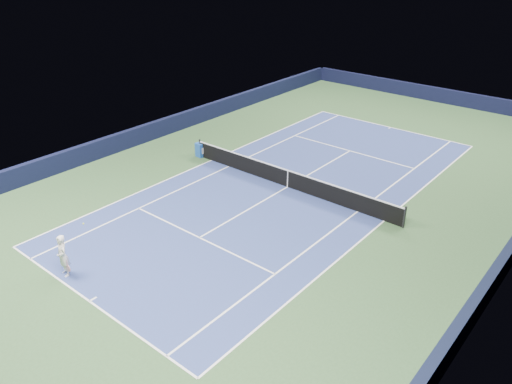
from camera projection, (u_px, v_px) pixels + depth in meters
The scene contains 19 objects.
ground at pixel (287, 187), 25.89m from camera, with size 40.00×40.00×0.00m, color #2C4B29.
wall_far at pixel (437, 95), 39.26m from camera, with size 22.00×0.35×1.10m, color black.
wall_right at pixel (511, 253), 19.50m from camera, with size 0.35×40.00×1.10m, color black.
wall_left at pixel (151, 131), 31.79m from camera, with size 0.35×40.00×1.10m, color black.
court_surface at pixel (287, 187), 25.89m from camera, with size 10.97×23.77×0.01m, color navy.
baseline_far at pixel (391, 127), 34.05m from camera, with size 10.97×0.08×0.00m, color white.
baseline_near at pixel (89, 301), 17.73m from camera, with size 10.97×0.08×0.00m, color white.
sideline_doubles_right at pixel (384, 221), 22.78m from camera, with size 0.08×23.77×0.00m, color white.
sideline_doubles_left at pixel (212, 160), 29.01m from camera, with size 0.08×23.77×0.00m, color white.
sideline_singles_right at pixel (358, 211), 23.55m from camera, with size 0.08×23.77×0.00m, color white.
sideline_singles_left at pixel (229, 166), 28.23m from camera, with size 0.08×23.77×0.00m, color white.
service_line_far at pixel (350, 151), 30.29m from camera, with size 8.23×0.08×0.00m, color white.
service_line_near at pixel (199, 238), 21.50m from camera, with size 8.23×0.08×0.00m, color white.
center_service_line at pixel (287, 187), 25.89m from camera, with size 0.08×12.80×0.00m, color white.
center_mark_far at pixel (390, 128), 33.95m from camera, with size 0.08×0.30×0.00m, color white.
center_mark_near at pixel (93, 299), 17.83m from camera, with size 0.08×0.30×0.00m, color white.
tennis_net at pixel (288, 178), 25.67m from camera, with size 12.90×0.10×1.07m.
sponsor_cube at pixel (201, 150), 29.36m from camera, with size 0.60×0.52×0.83m.
tennis_player at pixel (63, 256), 18.77m from camera, with size 0.82×1.30×1.87m.
Camera 1 is at (13.52, -18.92, 11.52)m, focal length 35.00 mm.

